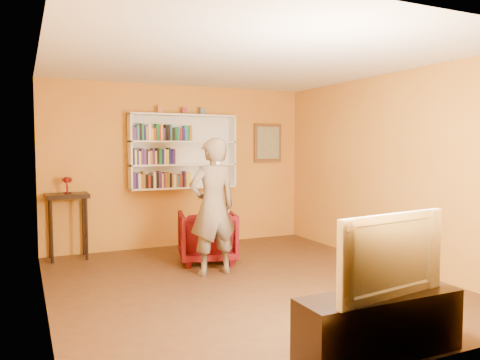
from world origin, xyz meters
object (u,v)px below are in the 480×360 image
ruby_lustre (67,181)px  bookshelf (182,152)px  person (213,207)px  armchair (207,236)px  tv_cabinet (379,324)px  television (381,253)px  console_table (68,205)px

ruby_lustre → bookshelf: bearing=5.0°
person → bookshelf: bearing=-100.6°
armchair → person: (-0.18, -0.67, 0.52)m
armchair → person: person is taller
tv_cabinet → television: size_ratio=1.23×
console_table → tv_cabinet: size_ratio=0.70×
armchair → person: size_ratio=0.46×
console_table → armchair: console_table is taller
ruby_lustre → console_table: bearing=-45.0°
bookshelf → ruby_lustre: bookshelf is taller
ruby_lustre → person: size_ratio=0.14×
bookshelf → console_table: size_ratio=1.83×
console_table → person: (1.64, -1.71, 0.08)m
bookshelf → armchair: 1.71m
person → television: bearing=92.1°
television → ruby_lustre: bearing=105.3°
tv_cabinet → television: 0.58m
bookshelf → television: bearing=-88.6°
console_table → bookshelf: bearing=5.0°
person → ruby_lustre: bearing=-50.7°
person → armchair: bearing=-109.3°
ruby_lustre → television: 4.92m
console_table → person: 2.37m
television → armchair: bearing=84.1°
armchair → tv_cabinet: 3.47m
armchair → television: television is taller
person → tv_cabinet: person is taller
person → television: person is taller
ruby_lustre → tv_cabinet: 4.99m
bookshelf → person: bearing=-96.1°
person → tv_cabinet: bearing=92.1°
console_table → tv_cabinet: (1.96, -4.50, -0.56)m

